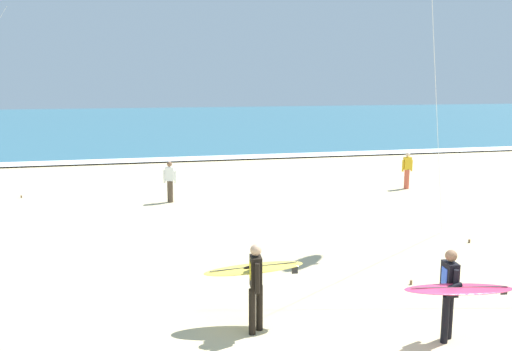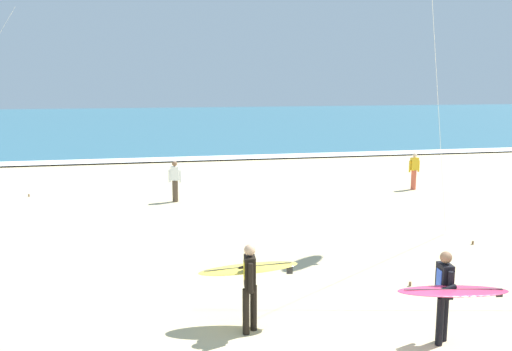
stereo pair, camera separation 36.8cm
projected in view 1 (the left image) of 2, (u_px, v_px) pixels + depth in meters
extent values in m
cube|color=#2D6075|center=(165.00, 122.00, 60.90)|extent=(160.00, 60.00, 0.08)
cube|color=white|center=(200.00, 158.00, 32.41)|extent=(160.00, 1.75, 0.01)
cylinder|color=black|center=(445.00, 320.00, 9.82)|extent=(0.13, 0.13, 0.88)
cylinder|color=black|center=(449.00, 315.00, 10.00)|extent=(0.13, 0.13, 0.88)
cube|color=black|center=(450.00, 278.00, 9.78)|extent=(0.24, 0.36, 0.60)
cube|color=blue|center=(444.00, 277.00, 9.76)|extent=(0.03, 0.20, 0.32)
sphere|color=brown|center=(451.00, 256.00, 9.71)|extent=(0.21, 0.21, 0.21)
cylinder|color=black|center=(456.00, 277.00, 9.54)|extent=(0.09, 0.09, 0.26)
cylinder|color=black|center=(455.00, 286.00, 9.47)|extent=(0.26, 0.11, 0.14)
cylinder|color=black|center=(444.00, 276.00, 10.02)|extent=(0.09, 0.09, 0.56)
ellipsoid|color=#D83359|center=(459.00, 289.00, 9.44)|extent=(2.02, 0.74, 0.13)
cube|color=#333333|center=(459.00, 287.00, 9.44)|extent=(1.73, 0.21, 0.06)
cube|color=#262628|center=(504.00, 291.00, 9.55)|extent=(0.12, 0.03, 0.14)
cylinder|color=black|center=(252.00, 312.00, 10.15)|extent=(0.13, 0.13, 0.88)
cylinder|color=black|center=(259.00, 308.00, 10.33)|extent=(0.13, 0.13, 0.88)
cube|color=black|center=(256.00, 272.00, 10.11)|extent=(0.24, 0.36, 0.60)
cube|color=yellow|center=(250.00, 270.00, 10.09)|extent=(0.03, 0.20, 0.32)
sphere|color=tan|center=(256.00, 250.00, 10.04)|extent=(0.21, 0.21, 0.21)
cylinder|color=black|center=(257.00, 278.00, 9.89)|extent=(0.09, 0.09, 0.56)
cylinder|color=black|center=(254.00, 262.00, 10.32)|extent=(0.09, 0.09, 0.26)
cylinder|color=black|center=(251.00, 267.00, 10.42)|extent=(0.26, 0.11, 0.14)
ellipsoid|color=#EFD14C|center=(254.00, 268.00, 10.47)|extent=(1.96, 0.78, 0.21)
cube|color=#333333|center=(254.00, 267.00, 10.47)|extent=(1.67, 0.20, 0.13)
cube|color=#262628|center=(295.00, 270.00, 10.58)|extent=(0.12, 0.02, 0.14)
cylinder|color=brown|center=(469.00, 241.00, 15.93)|extent=(0.06, 0.06, 0.10)
cylinder|color=brown|center=(21.00, 197.00, 21.96)|extent=(0.06, 0.06, 0.10)
cylinder|color=silver|center=(437.00, 109.00, 14.16)|extent=(3.10, 3.75, 7.62)
cylinder|color=brown|center=(411.00, 282.00, 12.69)|extent=(0.06, 0.06, 0.10)
cylinder|color=#D8593F|center=(407.00, 179.00, 23.75)|extent=(0.22, 0.22, 0.84)
cube|color=gold|center=(407.00, 163.00, 23.64)|extent=(0.33, 0.19, 0.54)
sphere|color=beige|center=(408.00, 155.00, 23.57)|extent=(0.20, 0.20, 0.20)
cylinder|color=gold|center=(412.00, 165.00, 23.71)|extent=(0.08, 0.08, 0.50)
cylinder|color=gold|center=(403.00, 166.00, 23.60)|extent=(0.08, 0.08, 0.50)
cylinder|color=#4C3D2D|center=(170.00, 191.00, 21.13)|extent=(0.22, 0.22, 0.84)
cube|color=white|center=(170.00, 174.00, 21.02)|extent=(0.35, 0.24, 0.54)
sphere|color=brown|center=(169.00, 164.00, 20.95)|extent=(0.20, 0.20, 0.20)
cylinder|color=white|center=(164.00, 176.00, 21.03)|extent=(0.08, 0.08, 0.50)
cylinder|color=white|center=(175.00, 176.00, 21.04)|extent=(0.08, 0.08, 0.50)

